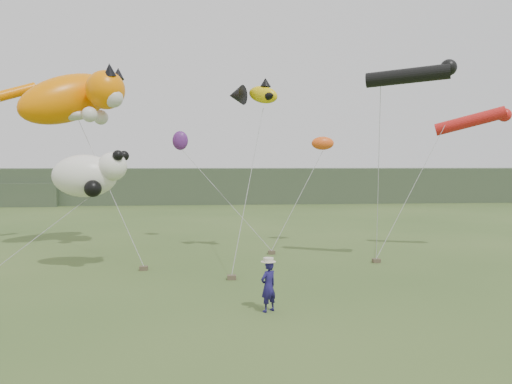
{
  "coord_description": "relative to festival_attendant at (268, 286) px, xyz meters",
  "views": [
    {
      "loc": [
        -1.45,
        -16.09,
        4.5
      ],
      "look_at": [
        0.34,
        3.0,
        3.43
      ],
      "focal_mm": 35.0,
      "sensor_mm": 36.0,
      "label": 1
    }
  ],
  "objects": [
    {
      "name": "tube_kites",
      "position": [
        9.19,
        7.53,
        6.82
      ],
      "size": [
        8.14,
        5.22,
        2.98
      ],
      "color": "black",
      "rests_on": "ground"
    },
    {
      "name": "ground",
      "position": [
        -0.33,
        1.18,
        -0.79
      ],
      "size": [
        120.0,
        120.0,
        0.0
      ],
      "primitive_type": "plane",
      "color": "#385123",
      "rests_on": "ground"
    },
    {
      "name": "panda_kite",
      "position": [
        -6.79,
        6.53,
        3.28
      ],
      "size": [
        3.16,
        2.04,
        1.96
      ],
      "color": "white",
      "rests_on": "ground"
    },
    {
      "name": "sandbag_anchors",
      "position": [
        -1.74,
        6.4,
        -0.7
      ],
      "size": [
        16.5,
        5.59,
        0.17
      ],
      "color": "brown",
      "rests_on": "ground"
    },
    {
      "name": "fish_kite",
      "position": [
        0.36,
        9.22,
        7.08
      ],
      "size": [
        2.71,
        1.76,
        1.36
      ],
      "color": "yellow",
      "rests_on": "ground"
    },
    {
      "name": "cat_kite",
      "position": [
        -8.71,
        12.07,
        7.19
      ],
      "size": [
        7.04,
        5.29,
        3.98
      ],
      "color": "orange",
      "rests_on": "ground"
    },
    {
      "name": "festival_attendant",
      "position": [
        0.0,
        0.0,
        0.0
      ],
      "size": [
        0.68,
        0.64,
        1.57
      ],
      "primitive_type": "imported",
      "rotation": [
        0.0,
        0.0,
        3.78
      ],
      "color": "#1B1652",
      "rests_on": "ground"
    },
    {
      "name": "misc_kites",
      "position": [
        0.66,
        13.09,
        4.97
      ],
      "size": [
        8.93,
        2.94,
        1.14
      ],
      "color": "#F55718",
      "rests_on": "ground"
    },
    {
      "name": "headland",
      "position": [
        -3.44,
        45.87,
        1.14
      ],
      "size": [
        90.0,
        13.0,
        4.0
      ],
      "color": "#2D3D28",
      "rests_on": "ground"
    }
  ]
}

